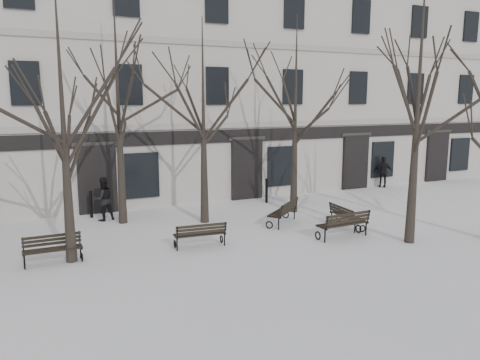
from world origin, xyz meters
TOP-DOWN VIEW (x-y plane):
  - ground at (0.00, 0.00)m, footprint 100.00×100.00m
  - building at (0.00, 12.96)m, footprint 40.40×10.20m
  - tree_1 at (-5.13, 1.98)m, footprint 5.69×5.69m
  - tree_2 at (5.47, -0.77)m, footprint 6.33×6.33m
  - tree_4 at (-2.87, 5.85)m, footprint 6.27×6.27m
  - tree_5 at (0.09, 4.63)m, footprint 5.47×5.47m
  - tree_6 at (4.20, 4.70)m, footprint 5.73×5.73m
  - bench_1 at (-1.17, 1.65)m, footprint 1.72×0.75m
  - bench_2 at (3.73, 0.55)m, footprint 1.96×0.81m
  - bench_3 at (-5.63, 2.07)m, footprint 1.66×0.62m
  - bench_4 at (2.79, 3.08)m, footprint 1.83×1.68m
  - bench_5 at (4.67, 1.70)m, footprint 0.72×1.70m
  - bollard_a at (-3.89, 7.23)m, footprint 0.14×0.14m
  - bollard_b at (3.98, 6.77)m, footprint 0.15×0.15m
  - pedestrian_b at (-3.49, 6.56)m, footprint 1.00×0.87m
  - pedestrian_c at (11.67, 7.57)m, footprint 1.06×0.90m

SIDE VIEW (x-z plane):
  - ground at x=0.00m, z-range 0.00..0.00m
  - pedestrian_b at x=-3.49m, z-range -0.88..0.88m
  - pedestrian_c at x=11.67m, z-range -0.85..0.85m
  - bench_3 at x=-5.63m, z-range 0.04..0.87m
  - bench_5 at x=4.67m, z-range 0.04..0.88m
  - bench_1 at x=-1.17m, z-range 0.04..0.88m
  - bench_4 at x=2.79m, z-range 0.04..0.98m
  - bench_2 at x=3.73m, z-range 0.04..1.01m
  - bollard_a at x=-3.89m, z-range 0.04..1.17m
  - bollard_b at x=3.98m, z-range 0.04..1.19m
  - tree_5 at x=0.09m, z-range 0.98..8.79m
  - tree_1 at x=-5.13m, z-range 1.02..9.15m
  - tree_6 at x=4.20m, z-range 1.03..9.22m
  - building at x=0.00m, z-range -0.18..11.22m
  - tree_4 at x=-2.87m, z-range 1.12..10.08m
  - tree_2 at x=5.47m, z-range 1.13..10.17m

